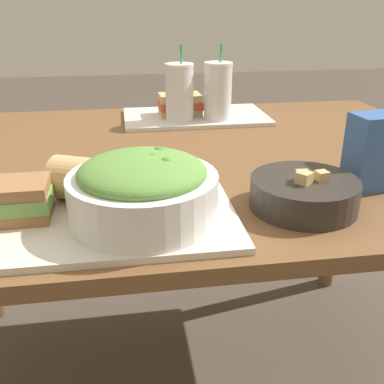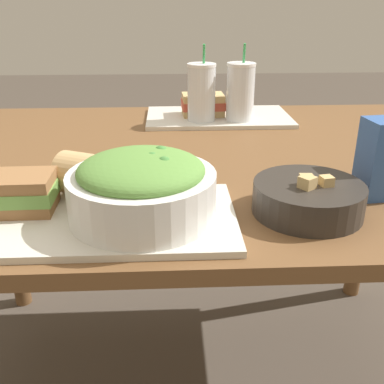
# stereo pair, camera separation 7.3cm
# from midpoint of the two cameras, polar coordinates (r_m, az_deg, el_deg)

# --- Properties ---
(ground_plane) EXTENTS (12.00, 12.00, 0.00)m
(ground_plane) POSITION_cam_midpoint_polar(r_m,az_deg,el_deg) (1.52, 2.08, -23.26)
(ground_plane) COLOR #4C4238
(dining_table) EXTENTS (1.43, 1.01, 0.75)m
(dining_table) POSITION_cam_midpoint_polar(r_m,az_deg,el_deg) (1.12, 2.57, 0.59)
(dining_table) COLOR brown
(dining_table) RESTS_ON ground_plane
(tray_near) EXTENTS (0.44, 0.26, 0.01)m
(tray_near) POSITION_cam_midpoint_polar(r_m,az_deg,el_deg) (0.77, -8.20, -3.44)
(tray_near) COLOR beige
(tray_near) RESTS_ON dining_table
(tray_far) EXTENTS (0.44, 0.26, 0.01)m
(tray_far) POSITION_cam_midpoint_polar(r_m,az_deg,el_deg) (1.41, 4.84, 9.45)
(tray_far) COLOR beige
(tray_far) RESTS_ON dining_table
(salad_bowl) EXTENTS (0.25, 0.25, 0.11)m
(salad_bowl) POSITION_cam_midpoint_polar(r_m,az_deg,el_deg) (0.74, -3.54, 0.69)
(salad_bowl) COLOR white
(salad_bowl) RESTS_ON tray_near
(soup_bowl) EXTENTS (0.19, 0.19, 0.08)m
(soup_bowl) POSITION_cam_midpoint_polar(r_m,az_deg,el_deg) (0.82, 17.05, -0.68)
(soup_bowl) COLOR #2D2823
(soup_bowl) RESTS_ON dining_table
(sandwich_near) EXTENTS (0.13, 0.09, 0.06)m
(sandwich_near) POSITION_cam_midpoint_polar(r_m,az_deg,el_deg) (0.81, -18.99, -0.13)
(sandwich_near) COLOR olive
(sandwich_near) RESTS_ON tray_near
(baguette_near) EXTENTS (0.15, 0.12, 0.08)m
(baguette_near) POSITION_cam_midpoint_polar(r_m,az_deg,el_deg) (0.83, -9.98, 1.96)
(baguette_near) COLOR tan
(baguette_near) RESTS_ON tray_near
(sandwich_far) EXTENTS (0.13, 0.10, 0.06)m
(sandwich_far) POSITION_cam_midpoint_polar(r_m,az_deg,el_deg) (1.41, 2.92, 11.01)
(sandwich_far) COLOR tan
(sandwich_far) RESTS_ON tray_far
(drink_cup_dark) EXTENTS (0.08, 0.08, 0.22)m
(drink_cup_dark) POSITION_cam_midpoint_polar(r_m,az_deg,el_deg) (1.33, 2.81, 12.27)
(drink_cup_dark) COLOR silver
(drink_cup_dark) RESTS_ON tray_far
(drink_cup_red) EXTENTS (0.08, 0.08, 0.22)m
(drink_cup_red) POSITION_cam_midpoint_polar(r_m,az_deg,el_deg) (1.35, 7.74, 12.25)
(drink_cup_red) COLOR silver
(drink_cup_red) RESTS_ON tray_far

